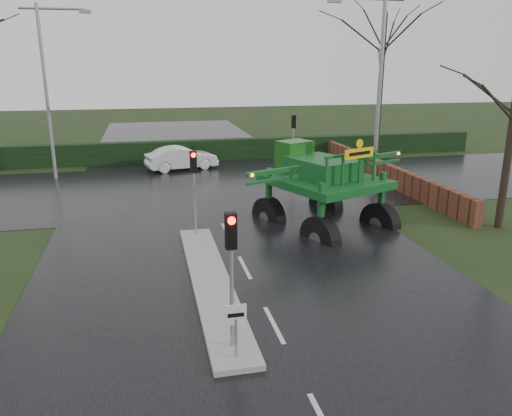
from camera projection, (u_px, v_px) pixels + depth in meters
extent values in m
plane|color=black|center=(274.00, 325.00, 13.36)|extent=(140.00, 140.00, 0.00)
cube|color=black|center=(219.00, 217.00, 22.73)|extent=(14.00, 80.00, 0.02)
cube|color=black|center=(203.00, 187.00, 28.35)|extent=(80.00, 12.00, 0.02)
cube|color=gray|center=(211.00, 281.00, 15.87)|extent=(1.20, 10.00, 0.16)
cube|color=black|center=(190.00, 151.00, 35.65)|extent=(44.00, 0.90, 1.50)
cube|color=#592D1E|center=(375.00, 169.00, 30.39)|extent=(0.40, 20.00, 1.20)
cylinder|color=gray|center=(236.00, 338.00, 11.50)|extent=(0.07, 0.07, 1.00)
cube|color=silver|center=(236.00, 315.00, 11.33)|extent=(0.50, 0.04, 0.50)
cube|color=black|center=(236.00, 315.00, 11.31)|extent=(0.38, 0.01, 0.10)
cylinder|color=gray|center=(232.00, 285.00, 11.66)|extent=(0.10, 0.10, 3.50)
cube|color=black|center=(231.00, 231.00, 11.29)|extent=(0.26, 0.22, 0.85)
sphere|color=#FF0C07|center=(232.00, 221.00, 11.09)|extent=(0.18, 0.18, 0.18)
cylinder|color=gray|center=(195.00, 196.00, 19.63)|extent=(0.10, 0.10, 3.50)
cube|color=black|center=(193.00, 162.00, 19.25)|extent=(0.26, 0.22, 0.85)
sphere|color=#FF0C07|center=(193.00, 155.00, 19.05)|extent=(0.18, 0.18, 0.18)
cylinder|color=gray|center=(293.00, 142.00, 32.98)|extent=(0.10, 0.10, 3.50)
cube|color=black|center=(294.00, 122.00, 32.60)|extent=(0.26, 0.22, 0.85)
sphere|color=#FF0C07|center=(293.00, 117.00, 32.65)|extent=(0.18, 0.18, 0.18)
cylinder|color=gray|center=(379.00, 100.00, 25.00)|extent=(0.20, 0.20, 10.00)
cube|color=gray|center=(335.00, 0.00, 23.19)|extent=(0.65, 0.30, 0.20)
cylinder|color=gray|center=(47.00, 95.00, 28.94)|extent=(0.20, 0.20, 10.00)
cylinder|color=gray|center=(52.00, 9.00, 27.80)|extent=(3.52, 0.14, 0.14)
cube|color=gray|center=(85.00, 12.00, 28.20)|extent=(0.65, 0.30, 0.20)
cylinder|color=black|center=(511.00, 134.00, 20.28)|extent=(0.32, 0.32, 8.00)
cylinder|color=black|center=(380.00, 90.00, 34.37)|extent=(0.32, 0.32, 10.00)
cone|color=black|center=(387.00, 0.00, 32.76)|extent=(0.24, 0.24, 2.50)
cylinder|color=black|center=(259.00, 213.00, 20.02)|extent=(1.22, 1.99, 1.93)
cylinder|color=#595B56|center=(259.00, 213.00, 20.02)|extent=(0.78, 0.84, 0.68)
cube|color=#0D4A1C|center=(259.00, 184.00, 19.68)|extent=(0.28, 0.28, 2.22)
cylinder|color=black|center=(324.00, 200.00, 21.92)|extent=(1.22, 1.99, 1.93)
cylinder|color=#595B56|center=(324.00, 200.00, 21.92)|extent=(0.78, 0.84, 0.68)
cube|color=#0D4A1C|center=(325.00, 173.00, 21.59)|extent=(0.28, 0.28, 2.22)
cylinder|color=black|center=(317.00, 237.00, 17.28)|extent=(1.22, 1.99, 1.93)
cylinder|color=#595B56|center=(317.00, 237.00, 17.28)|extent=(0.78, 0.84, 0.68)
cube|color=#0D4A1C|center=(318.00, 204.00, 16.94)|extent=(0.28, 0.28, 2.22)
cylinder|color=black|center=(385.00, 220.00, 19.18)|extent=(1.22, 1.99, 1.93)
cylinder|color=#595B56|center=(385.00, 220.00, 19.18)|extent=(0.78, 0.84, 0.68)
cube|color=#0D4A1C|center=(387.00, 189.00, 18.84)|extent=(0.28, 0.28, 2.22)
cube|color=#0D4A1C|center=(323.00, 171.00, 19.09)|extent=(5.50, 5.82, 0.34)
cube|color=#0D4A1C|center=(320.00, 156.00, 19.09)|extent=(3.06, 3.48, 0.87)
cube|color=#185714|center=(289.00, 141.00, 20.52)|extent=(1.78, 1.62, 1.25)
cube|color=#0D4A1C|center=(354.00, 139.00, 17.48)|extent=(2.72, 1.20, 0.12)
cube|color=#0D4A1C|center=(263.00, 158.00, 16.85)|extent=(2.39, 1.11, 0.17)
sphere|color=orange|center=(238.00, 162.00, 16.20)|extent=(0.14, 0.14, 0.14)
cube|color=#0D4A1C|center=(387.00, 142.00, 20.23)|extent=(2.39, 1.11, 0.17)
sphere|color=orange|center=(406.00, 141.00, 20.74)|extent=(0.14, 0.14, 0.14)
cube|color=yellow|center=(362.00, 138.00, 17.15)|extent=(1.45, 0.64, 0.39)
cube|color=black|center=(362.00, 138.00, 17.15)|extent=(1.08, 0.45, 0.14)
cylinder|color=yellow|center=(363.00, 126.00, 17.04)|extent=(0.34, 0.17, 0.35)
imported|color=silver|center=(182.00, 170.00, 32.98)|extent=(4.88, 2.68, 1.53)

